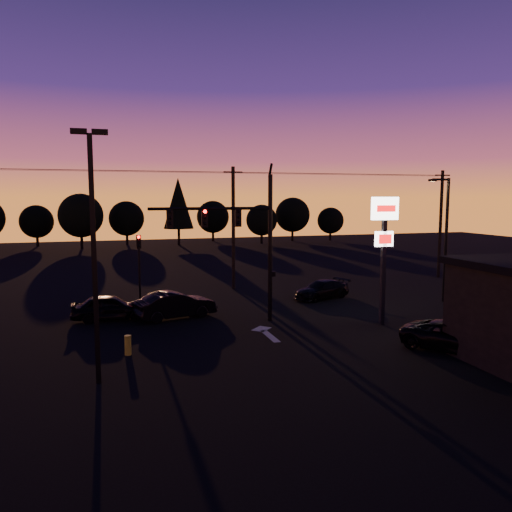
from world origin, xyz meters
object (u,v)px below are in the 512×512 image
Objects in this scene: traffic_signal_mast at (242,232)px; pylon_sign at (384,233)px; bollard at (128,345)px; suv_parked at (455,337)px; secondary_signal at (139,258)px; car_left at (110,307)px; car_right at (322,290)px; parking_lot_light at (93,240)px; streetlight at (445,234)px; car_mid at (175,305)px.

traffic_signal_mast reaches higher than pylon_sign.
bollard is 0.19× the size of suv_parked.
traffic_signal_mast is at bearing -56.81° from secondary_signal.
car_right is (13.72, 1.95, -0.10)m from car_left.
parking_lot_light is at bearing -162.77° from pylon_sign.
bollard is (1.19, 3.03, -4.84)m from parking_lot_light.
car_left is (-6.86, 2.76, -4.23)m from traffic_signal_mast.
streetlight is 21.23m from car_left.
parking_lot_light is 1.14× the size of streetlight.
parking_lot_light is 10.61× the size of bollard.
parking_lot_light is 2.20× the size of car_left.
car_mid is at bearing 178.03° from streetlight.
streetlight is (6.91, 4.00, -0.49)m from pylon_sign.
parking_lot_light is 15.80m from suv_parked.
suv_parked is at bearing -50.26° from secondary_signal.
pylon_sign reaches higher than car_right.
secondary_signal is at bearing 0.33° from car_mid.
suv_parked is at bearing -14.83° from bollard.
streetlight reaches higher than bollard.
pylon_sign reaches higher than bollard.
secondary_signal is 0.54× the size of streetlight.
car_left is 0.99× the size of car_right.
secondary_signal is at bearing 140.23° from pylon_sign.
suv_parked is (0.59, -5.15, -4.27)m from pylon_sign.
parking_lot_light is 1.97× the size of suv_parked.
parking_lot_light is at bearing 178.82° from car_left.
car_mid is (-17.35, 0.60, -3.67)m from streetlight.
parking_lot_light reaches higher than car_right.
streetlight is at bearing 21.65° from parking_lot_light.
parking_lot_light reaches higher than car_mid.
car_left is at bearing 158.09° from traffic_signal_mast.
streetlight is 21.32m from bollard.
parking_lot_light is 2.18× the size of car_right.
traffic_signal_mast is 9.19m from secondary_signal.
car_mid is 0.99× the size of suv_parked.
car_left is at bearing 63.65° from car_mid.
car_right is at bearing 34.43° from traffic_signal_mast.
secondary_signal is 11.79m from bollard.
car_mid is (1.56, -5.39, -2.11)m from secondary_signal.
parking_lot_light is at bearing -71.19° from car_right.
pylon_sign is 1.64× the size of car_left.
car_right is (14.26, 11.70, -4.66)m from parking_lot_light.
traffic_signal_mast is at bearing 160.64° from pylon_sign.
streetlight is at bearing 6.14° from traffic_signal_mast.
streetlight is at bearing 45.36° from car_right.
car_left is (-1.96, -4.73, -2.15)m from secondary_signal.
traffic_signal_mast is at bearing 43.37° from parking_lot_light.
secondary_signal is 19.89m from streetlight.
traffic_signal_mast reaches higher than suv_parked.
traffic_signal_mast is 1.85× the size of suv_parked.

